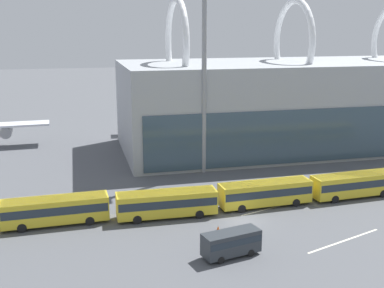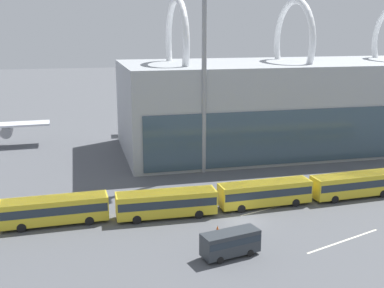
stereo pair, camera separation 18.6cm
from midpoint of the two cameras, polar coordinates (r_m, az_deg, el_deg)
The scene contains 11 objects.
ground_plane at distance 55.51m, azimuth 6.19°, elevation -9.05°, with size 440.00×440.00×0.00m, color #515459.
airliner_at_gate_far at distance 101.49m, azimuth 1.75°, elevation 4.84°, with size 34.66×34.97×15.25m.
shuttle_bus_1 at distance 55.72m, azimuth -15.81°, elevation -7.41°, with size 11.58×3.10×3.07m.
shuttle_bus_2 at distance 55.67m, azimuth -2.96°, elevation -6.91°, with size 11.54×2.94×3.07m.
shuttle_bus_3 at distance 59.59m, azimuth 8.72°, elevation -5.65°, with size 11.60×3.22×3.07m.
shuttle_bus_4 at distance 65.37m, azimuth 18.72°, elevation -4.48°, with size 11.63×3.39×3.07m.
service_van_foreground at distance 46.91m, azimuth 4.69°, elevation -11.49°, with size 5.98×3.19×2.48m.
floodlight_mast at distance 69.99m, azimuth 1.54°, elevation 10.34°, with size 2.61×2.61×28.61m.
lane_stripe_0 at distance 52.77m, azimuth 17.64°, elevation -10.89°, with size 10.49×0.25×0.01m, color silver.
lane_stripe_2 at distance 58.98m, azimuth 8.64°, elevation -7.72°, with size 7.09×0.25×0.01m, color silver.
traffic_cone_1 at distance 52.20m, azimuth 3.15°, elevation -10.05°, with size 0.63×0.63×0.78m.
Camera 2 is at (-17.63, -48.10, 21.36)m, focal length 45.00 mm.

